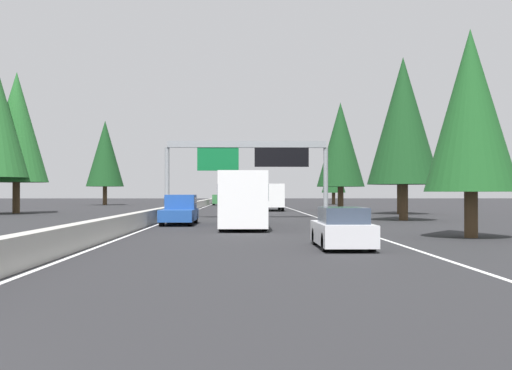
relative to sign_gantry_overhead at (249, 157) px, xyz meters
The scene contains 19 objects.
ground_plane 18.73m from the sign_gantry_overhead, 19.48° to the left, with size 320.00×320.00×0.00m, color #262628.
median_barrier 37.86m from the sign_gantry_overhead, ahead, with size 180.00×0.56×0.90m, color #ADAAA3.
shoulder_stripe_right 28.03m from the sign_gantry_overhead, 11.45° to the right, with size 160.00×0.16×0.01m, color silver.
shoulder_stripe_median 28.09m from the sign_gantry_overhead, 12.07° to the left, with size 160.00×0.16×0.01m, color silver.
sign_gantry_overhead is the anchor object (origin of this frame).
sedan_distant_b 26.79m from the sign_gantry_overhead, behind, with size 4.40×1.80×1.47m.
pickup_mid_left 10.79m from the sign_gantry_overhead, 153.81° to the left, with size 5.60×2.00×1.86m.
box_truck_far_left 21.52m from the sign_gantry_overhead, ahead, with size 8.50×2.40×2.95m.
minivan_distant_a 53.06m from the sign_gantry_overhead, ahead, with size 5.00×1.95×1.69m.
sedan_near_center 73.37m from the sign_gantry_overhead, ahead, with size 4.40×1.80×1.47m.
sedan_far_center 59.98m from the sign_gantry_overhead, ahead, with size 4.40×1.80×1.47m.
bus_mid_center 12.54m from the sign_gantry_overhead, behind, with size 11.50×2.55×3.10m.
conifer_right_foreground 23.34m from the sign_gantry_overhead, 155.78° to the right, with size 4.07×4.07×9.25m.
conifer_right_near 11.94m from the sign_gantry_overhead, 108.55° to the right, with size 5.19×5.19×11.79m.
conifer_right_mid 17.57m from the sign_gantry_overhead, 55.77° to the right, with size 5.75×5.75×13.07m.
conifer_right_far 24.36m from the sign_gantry_overhead, 25.80° to the right, with size 5.36×5.36×12.19m.
conifer_right_distant 59.79m from the sign_gantry_overhead, 14.52° to the right, with size 4.03×4.03×9.15m.
conifer_left_mid 25.94m from the sign_gantry_overhead, 60.67° to the left, with size 6.04×6.04×13.72m.
conifer_left_far 58.79m from the sign_gantry_overhead, 22.93° to the left, with size 6.05×6.05×13.75m.
Camera 1 is at (-5.90, -5.53, 1.98)m, focal length 44.25 mm.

